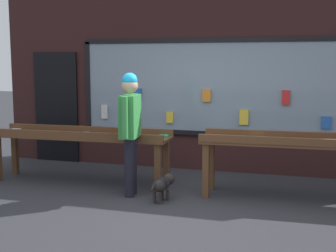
% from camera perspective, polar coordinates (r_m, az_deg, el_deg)
% --- Properties ---
extents(ground_plane, '(40.00, 40.00, 0.00)m').
position_cam_1_polar(ground_plane, '(6.28, -0.16, -10.04)').
color(ground_plane, '#2D2D33').
extents(shopfront_facade, '(7.81, 0.29, 3.28)m').
position_cam_1_polar(shopfront_facade, '(8.30, 4.41, 5.75)').
color(shopfront_facade, '#331919').
rests_on(shopfront_facade, ground_plane).
extents(display_table_left, '(2.93, 0.78, 0.86)m').
position_cam_1_polar(display_table_left, '(7.61, -10.62, -1.56)').
color(display_table_left, brown).
rests_on(display_table_left, ground_plane).
extents(display_table_right, '(2.93, 0.76, 0.92)m').
position_cam_1_polar(display_table_right, '(6.76, 16.42, -2.51)').
color(display_table_right, brown).
rests_on(display_table_right, ground_plane).
extents(person_browsing, '(0.28, 0.69, 1.77)m').
position_cam_1_polar(person_browsing, '(6.69, -4.63, 0.32)').
color(person_browsing, black).
rests_on(person_browsing, ground_plane).
extents(small_dog, '(0.26, 0.53, 0.36)m').
position_cam_1_polar(small_dog, '(6.53, -0.69, -7.10)').
color(small_dog, black).
rests_on(small_dog, ground_plane).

